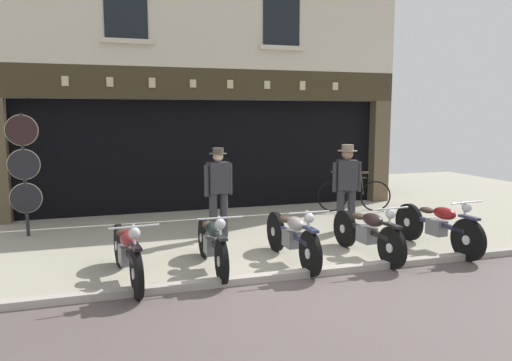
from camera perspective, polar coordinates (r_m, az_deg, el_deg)
The scene contains 13 objects.
ground at distance 6.07m, azimuth 7.88°, elevation -14.72°, with size 21.45×22.00×0.18m.
shop_facade at distance 13.31m, azimuth -7.10°, elevation 5.00°, with size 9.75×4.42×5.89m.
motorcycle_left at distance 6.93m, azimuth -14.80°, elevation -7.98°, with size 0.62×2.06×0.92m.
motorcycle_center_left at distance 7.22m, azimuth -5.14°, elevation -7.14°, with size 0.62×1.95×0.91m.
motorcycle_center at distance 7.54m, azimuth 4.23°, elevation -6.42°, with size 0.62×2.03×0.93m.
motorcycle_center_right at distance 8.01m, azimuth 12.88°, elevation -5.81°, with size 0.62×1.94×0.92m.
motorcycle_right at distance 8.76m, azimuth 20.41°, elevation -4.86°, with size 0.62×2.03×0.93m.
salesman_left at distance 9.01m, azimuth -4.41°, elevation -0.91°, with size 0.55×0.32×1.66m.
shopkeeper_center at distance 9.62m, azimuth 10.54°, elevation -0.27°, with size 0.55×0.37×1.69m.
tyre_sign_pole at distance 9.96m, azimuth -25.46°, elevation 1.56°, with size 0.57×0.06×2.29m.
advert_board_near at distance 12.23m, azimuth 2.96°, elevation 4.97°, with size 0.82×0.03×0.92m.
advert_board_far at distance 12.63m, azimuth 7.37°, elevation 4.85°, with size 0.83×0.03×1.10m.
leaning_bicycle at distance 11.77m, azimuth 11.40°, elevation -1.63°, with size 1.69×0.66×0.95m.
Camera 1 is at (-2.46, -6.03, 2.28)m, focal length 34.28 mm.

